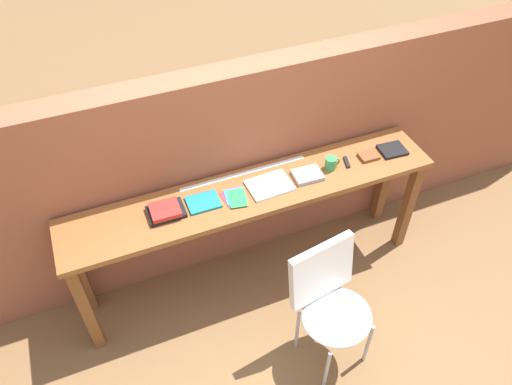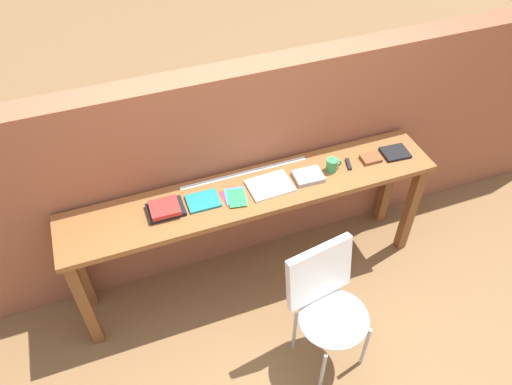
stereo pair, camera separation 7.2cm
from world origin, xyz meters
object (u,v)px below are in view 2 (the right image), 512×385
Objects in this scene: chair_white_moulded at (328,303)px; book_repair_rightmost at (395,153)px; magazine_cycling at (203,201)px; leather_journal_brown at (371,159)px; pamphlet_pile_colourful at (235,196)px; mug at (332,165)px; book_open_centre at (270,186)px; multitool_folded at (349,164)px; book_stack_leftmost at (165,209)px.

chair_white_moulded is 4.97× the size of book_repair_rightmost.
leather_journal_brown is (1.19, -0.01, 0.00)m from magazine_cycling.
mug reaches higher than pamphlet_pile_colourful.
mug is at bearing -1.81° from book_open_centre.
pamphlet_pile_colourful is at bearing -178.33° from mug.
book_repair_rightmost reaches higher than chair_white_moulded.
multitool_folded is at bearing 57.25° from chair_white_moulded.
book_stack_leftmost reaches higher than chair_white_moulded.
book_open_centre is at bearing 3.35° from pamphlet_pile_colourful.
book_stack_leftmost reaches higher than book_open_centre.
book_stack_leftmost is at bearing -178.65° from magazine_cycling.
book_stack_leftmost is 1.43m from leather_journal_brown.
book_stack_leftmost is at bearing 179.91° from multitool_folded.
chair_white_moulded is 0.82m from book_open_centre.
leather_journal_brown is (0.30, 0.00, -0.03)m from mug.
mug is 0.14m from multitool_folded.
book_stack_leftmost is 1.14× the size of pamphlet_pile_colourful.
magazine_cycling is at bearing 126.07° from chair_white_moulded.
book_stack_leftmost is 1.27× the size of book_repair_rightmost.
book_stack_leftmost is 2.07× the size of mug.
book_stack_leftmost reaches higher than leather_journal_brown.
pamphlet_pile_colourful is 1.53× the size of leather_journal_brown.
leather_journal_brown is 0.73× the size of book_repair_rightmost.
mug is 0.61× the size of book_repair_rightmost.
chair_white_moulded is 1.05m from leather_journal_brown.
chair_white_moulded is 0.99m from magazine_cycling.
magazine_cycling is at bearing 175.29° from book_open_centre.
magazine_cycling is 1.02m from multitool_folded.
book_stack_leftmost is 1.26m from multitool_folded.
magazine_cycling is at bearing 0.53° from book_stack_leftmost.
leather_journal_brown is at bearing 0.32° from magazine_cycling.
book_open_centre is (0.24, 0.01, 0.00)m from pamphlet_pile_colourful.
pamphlet_pile_colourful is at bearing -175.05° from book_repair_rightmost.
magazine_cycling is 1.83× the size of multitool_folded.
book_stack_leftmost is at bearing 136.47° from chair_white_moulded.
book_open_centre is (-0.10, 0.73, 0.36)m from chair_white_moulded.
leather_journal_brown is (0.99, 0.02, 0.01)m from pamphlet_pile_colourful.
mug reaches higher than magazine_cycling.
leather_journal_brown is at bearing 1.18° from pamphlet_pile_colourful.
book_stack_leftmost is 1.13× the size of magazine_cycling.
multitool_folded is 0.17m from leather_journal_brown.
mug is 0.30m from leather_journal_brown.
mug is (0.35, 0.74, 0.40)m from chair_white_moulded.
magazine_cycling is (0.24, 0.00, -0.02)m from book_stack_leftmost.
magazine_cycling is at bearing 179.77° from multitool_folded.
chair_white_moulded is at bearing -122.75° from multitool_folded.
book_open_centre is (0.69, -0.01, -0.02)m from book_stack_leftmost.
magazine_cycling is at bearing 179.32° from mug.
magazine_cycling is 1.01× the size of pamphlet_pile_colourful.
book_repair_rightmost is at bearing -1.45° from multitool_folded.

